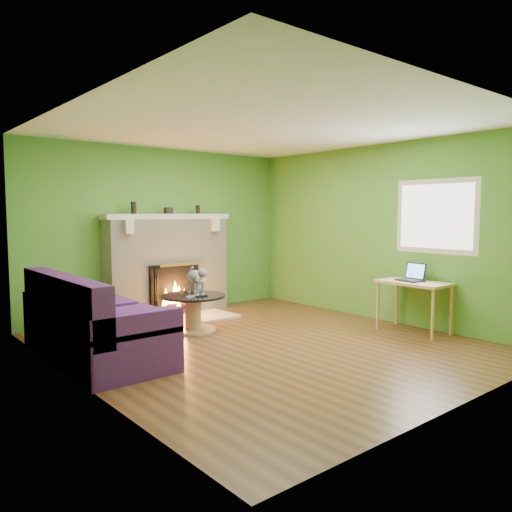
{
  "coord_description": "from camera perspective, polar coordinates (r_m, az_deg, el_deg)",
  "views": [
    {
      "loc": [
        -3.89,
        -4.51,
        1.6
      ],
      "look_at": [
        0.19,
        0.4,
        1.04
      ],
      "focal_mm": 35.0,
      "sensor_mm": 36.0,
      "label": 1
    }
  ],
  "objects": [
    {
      "name": "desk",
      "position": [
        7.0,
        17.62,
        -3.46
      ],
      "size": [
        0.54,
        0.92,
        0.68
      ],
      "color": "tan",
      "rests_on": "floor"
    },
    {
      "name": "wall_back",
      "position": [
        8.02,
        -10.68,
        2.76
      ],
      "size": [
        5.0,
        0.0,
        5.0
      ],
      "primitive_type": "plane",
      "rotation": [
        1.57,
        0.0,
        0.0
      ],
      "color": "#468C2D",
      "rests_on": "floor"
    },
    {
      "name": "coffee_table",
      "position": [
        6.83,
        -7.19,
        -6.17
      ],
      "size": [
        0.87,
        0.87,
        0.49
      ],
      "color": "tan",
      "rests_on": "floor"
    },
    {
      "name": "laptop",
      "position": [
        6.98,
        17.23,
        -1.78
      ],
      "size": [
        0.32,
        0.35,
        0.24
      ],
      "primitive_type": null,
      "rotation": [
        0.0,
        0.0,
        -0.13
      ],
      "color": "black",
      "rests_on": "desk"
    },
    {
      "name": "sofa",
      "position": [
        5.78,
        -18.34,
        -7.59
      ],
      "size": [
        0.95,
        2.1,
        0.94
      ],
      "color": "#40185C",
      "rests_on": "floor"
    },
    {
      "name": "window_pane",
      "position": [
        7.11,
        19.84,
        4.29
      ],
      "size": [
        0.0,
        1.06,
        1.06
      ],
      "primitive_type": "plane",
      "rotation": [
        1.57,
        0.0,
        -1.57
      ],
      "color": "white",
      "rests_on": "wall_right"
    },
    {
      "name": "fireplace",
      "position": [
        7.9,
        -9.97,
        -1.1
      ],
      "size": [
        2.1,
        0.46,
        1.58
      ],
      "color": "beige",
      "rests_on": "floor"
    },
    {
      "name": "window_frame",
      "position": [
        7.11,
        19.87,
        4.29
      ],
      "size": [
        0.0,
        1.2,
        1.2
      ],
      "primitive_type": "plane",
      "rotation": [
        1.57,
        0.0,
        -1.57
      ],
      "color": "silver",
      "rests_on": "wall_right"
    },
    {
      "name": "mantel_box",
      "position": [
        7.87,
        -9.95,
        5.14
      ],
      "size": [
        0.12,
        0.08,
        0.1
      ],
      "primitive_type": "cube",
      "color": "black",
      "rests_on": "mantel"
    },
    {
      "name": "mantel",
      "position": [
        7.84,
        -9.98,
        4.48
      ],
      "size": [
        2.1,
        0.28,
        0.08
      ],
      "primitive_type": "cube",
      "color": "beige",
      "rests_on": "fireplace"
    },
    {
      "name": "wall_right",
      "position": [
        7.62,
        14.01,
        2.59
      ],
      "size": [
        0.0,
        5.0,
        5.0
      ],
      "primitive_type": "plane",
      "rotation": [
        1.57,
        0.0,
        -1.57
      ],
      "color": "#468C2D",
      "rests_on": "floor"
    },
    {
      "name": "remote_black",
      "position": [
        6.65,
        -6.23,
        -4.56
      ],
      "size": [
        0.17,
        0.07,
        0.02
      ],
      "primitive_type": "cube",
      "rotation": [
        0.0,
        0.0,
        -0.2
      ],
      "color": "black",
      "rests_on": "coffee_table"
    },
    {
      "name": "mantel_vase_left",
      "position": [
        7.6,
        -13.81,
        5.38
      ],
      "size": [
        0.08,
        0.08,
        0.18
      ],
      "primitive_type": "cylinder",
      "color": "black",
      "rests_on": "mantel"
    },
    {
      "name": "remote_silver",
      "position": [
        6.64,
        -7.39,
        -4.59
      ],
      "size": [
        0.17,
        0.06,
        0.02
      ],
      "primitive_type": "cube",
      "rotation": [
        0.0,
        0.0,
        0.06
      ],
      "color": "#97979A",
      "rests_on": "coffee_table"
    },
    {
      "name": "wall_front",
      "position": [
        4.39,
        22.92,
        0.67
      ],
      "size": [
        5.0,
        0.0,
        5.0
      ],
      "primitive_type": "plane",
      "rotation": [
        -1.57,
        0.0,
        0.0
      ],
      "color": "#468C2D",
      "rests_on": "floor"
    },
    {
      "name": "wall_left",
      "position": [
        4.81,
        -19.69,
        1.12
      ],
      "size": [
        0.0,
        5.0,
        5.0
      ],
      "primitive_type": "plane",
      "rotation": [
        1.57,
        0.0,
        1.57
      ],
      "color": "#468C2D",
      "rests_on": "floor"
    },
    {
      "name": "mantel_vase_right",
      "position": [
        8.16,
        -6.66,
        5.31
      ],
      "size": [
        0.07,
        0.07,
        0.14
      ],
      "primitive_type": "cylinder",
      "color": "black",
      "rests_on": "mantel"
    },
    {
      "name": "cat",
      "position": [
        6.85,
        -6.89,
        -2.72
      ],
      "size": [
        0.35,
        0.65,
        0.39
      ],
      "primitive_type": null,
      "rotation": [
        0.0,
        0.0,
        -0.2
      ],
      "color": "slate",
      "rests_on": "coffee_table"
    },
    {
      "name": "hearth",
      "position": [
        7.58,
        -7.93,
        -7.13
      ],
      "size": [
        1.5,
        0.75,
        0.03
      ],
      "primitive_type": "cube",
      "color": "beige",
      "rests_on": "floor"
    },
    {
      "name": "fire_tools",
      "position": [
        7.42,
        -11.46,
        -4.15
      ],
      "size": [
        0.22,
        0.22,
        0.81
      ],
      "primitive_type": null,
      "color": "black",
      "rests_on": "hearth"
    },
    {
      "name": "ceiling",
      "position": [
        6.04,
        1.09,
        14.52
      ],
      "size": [
        5.0,
        5.0,
        0.0
      ],
      "primitive_type": "plane",
      "rotation": [
        3.14,
        0.0,
        0.0
      ],
      "color": "white",
      "rests_on": "wall_back"
    },
    {
      "name": "floor",
      "position": [
        6.17,
        1.05,
        -10.05
      ],
      "size": [
        5.0,
        5.0,
        0.0
      ],
      "primitive_type": "plane",
      "color": "#512C17",
      "rests_on": "ground"
    }
  ]
}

